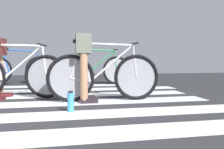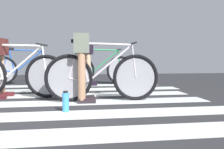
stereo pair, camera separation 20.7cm
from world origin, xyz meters
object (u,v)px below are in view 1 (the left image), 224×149
object	(u,v)px
cyclist_1_of_4	(84,58)
bicycle_3_of_4	(97,69)
bicycle_4_of_4	(19,69)
cyclist_3_of_4	(84,58)
bicycle_2_of_4	(15,75)
bicycle_1_of_4	(104,76)
water_bottle	(71,102)

from	to	relation	value
cyclist_1_of_4	bicycle_3_of_4	distance (m)	2.36
cyclist_1_of_4	bicycle_4_of_4	world-z (taller)	cyclist_1_of_4
cyclist_1_of_4	cyclist_3_of_4	bearing A→B (deg)	85.74
cyclist_1_of_4	bicycle_3_of_4	world-z (taller)	cyclist_1_of_4
bicycle_2_of_4	cyclist_3_of_4	xyz separation A→B (m)	(1.28, 1.71, 0.29)
bicycle_1_of_4	cyclist_1_of_4	size ratio (longest dim) A/B	1.72
bicycle_1_of_4	cyclist_1_of_4	bearing A→B (deg)	-180.00
bicycle_2_of_4	cyclist_1_of_4	bearing A→B (deg)	-16.58
bicycle_2_of_4	bicycle_3_of_4	bearing A→B (deg)	58.23
bicycle_4_of_4	water_bottle	bearing A→B (deg)	-81.29
bicycle_3_of_4	cyclist_1_of_4	bearing A→B (deg)	-106.91
cyclist_3_of_4	bicycle_4_of_4	size ratio (longest dim) A/B	0.60
bicycle_4_of_4	bicycle_2_of_4	bearing A→B (deg)	-91.69
bicycle_2_of_4	water_bottle	distance (m)	1.53
cyclist_1_of_4	bicycle_2_of_4	bearing A→B (deg)	153.45
cyclist_3_of_4	bicycle_2_of_4	bearing A→B (deg)	-131.18
bicycle_2_of_4	bicycle_4_of_4	distance (m)	2.31
bicycle_1_of_4	cyclist_3_of_4	size ratio (longest dim) A/B	1.68
cyclist_3_of_4	bicycle_4_of_4	distance (m)	1.75
bicycle_1_of_4	water_bottle	bearing A→B (deg)	-127.46
cyclist_1_of_4	cyclist_3_of_4	xyz separation A→B (m)	(0.19, 2.27, 0.02)
bicycle_1_of_4	water_bottle	world-z (taller)	bicycle_1_of_4
cyclist_3_of_4	water_bottle	distance (m)	3.02
bicycle_1_of_4	water_bottle	xyz separation A→B (m)	(-0.52, -0.67, -0.26)
bicycle_3_of_4	water_bottle	xyz separation A→B (m)	(-0.72, -2.96, -0.26)
bicycle_1_of_4	cyclist_1_of_4	world-z (taller)	cyclist_1_of_4
cyclist_1_of_4	bicycle_2_of_4	xyz separation A→B (m)	(-1.08, 0.56, -0.27)
bicycle_1_of_4	bicycle_3_of_4	world-z (taller)	same
cyclist_1_of_4	bicycle_2_of_4	world-z (taller)	cyclist_1_of_4
cyclist_1_of_4	water_bottle	distance (m)	0.88
bicycle_2_of_4	cyclist_3_of_4	size ratio (longest dim) A/B	1.66
water_bottle	bicycle_3_of_4	bearing A→B (deg)	76.40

